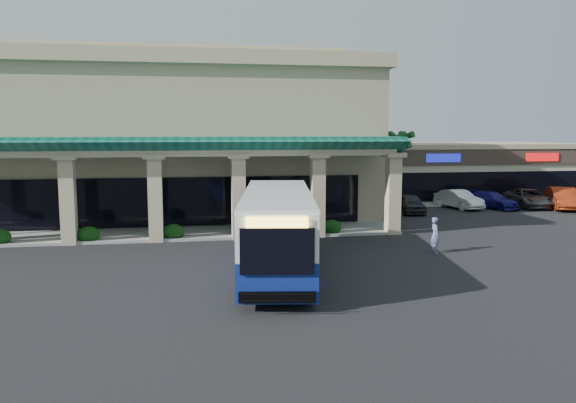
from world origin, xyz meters
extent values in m
plane|color=black|center=(0.00, 0.00, 0.00)|extent=(110.00, 110.00, 0.00)
imported|color=slate|center=(6.26, -0.08, 0.89)|extent=(0.46, 0.67, 1.78)
imported|color=#28292C|center=(10.30, 13.21, 0.72)|extent=(2.25, 4.40, 1.43)
imported|color=silver|center=(14.96, 14.79, 0.72)|extent=(2.49, 4.62, 1.44)
imported|color=navy|center=(17.55, 14.48, 0.66)|extent=(3.52, 4.93, 1.33)
imported|color=#3B3B3E|center=(20.77, 14.57, 0.72)|extent=(3.07, 5.48, 1.45)
imported|color=#972C12|center=(22.73, 13.11, 0.84)|extent=(3.59, 5.37, 1.67)
camera|label=1|loc=(-5.55, -25.70, 5.96)|focal=35.00mm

